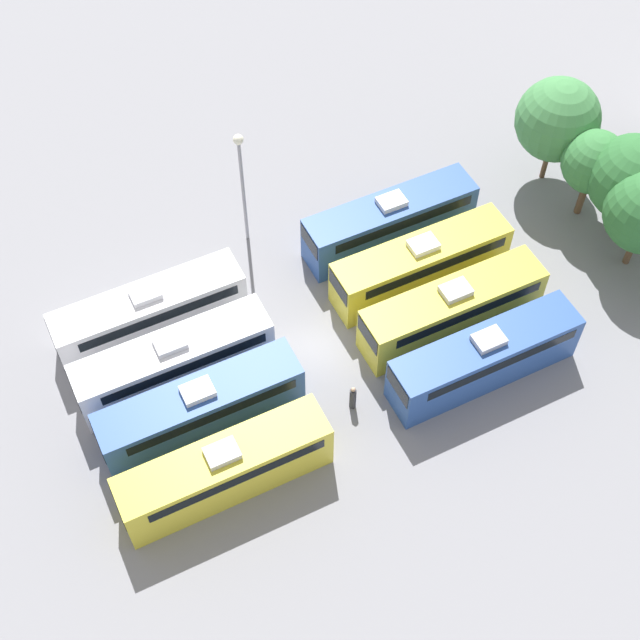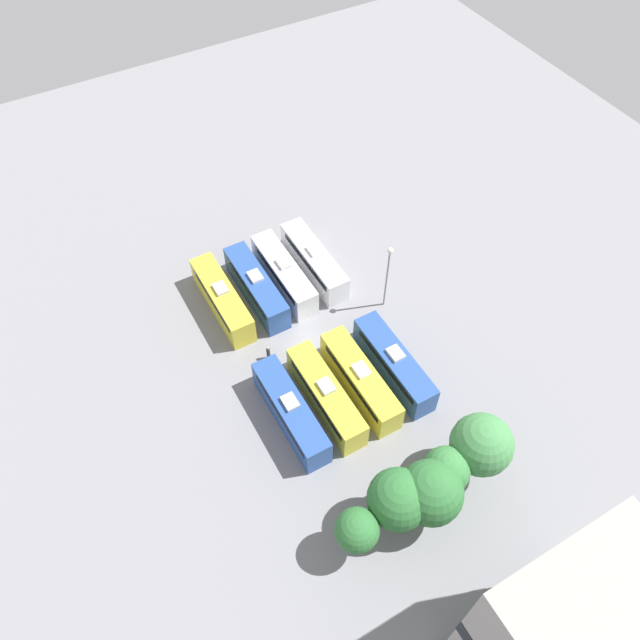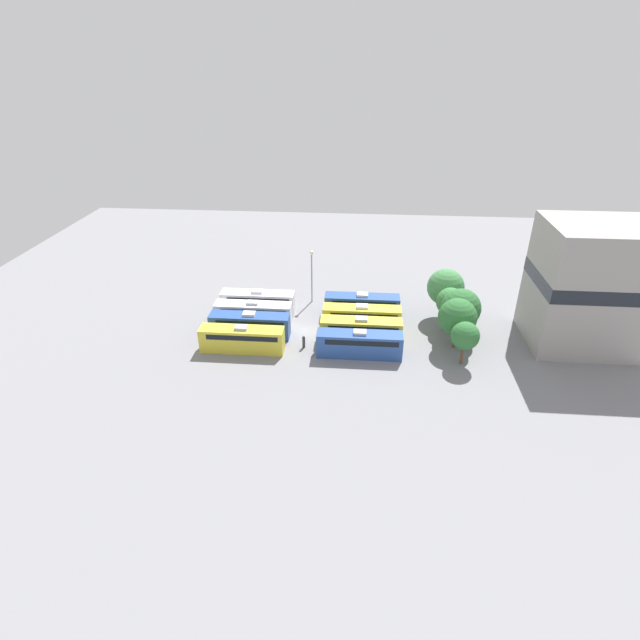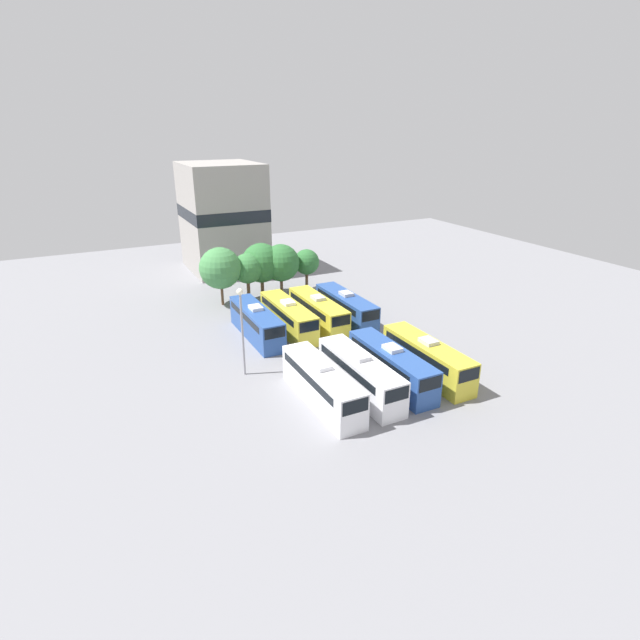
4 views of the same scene
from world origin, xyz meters
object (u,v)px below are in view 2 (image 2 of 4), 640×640
object	(u,v)px
bus_7	(291,411)
tree_3	(398,499)
bus_2	(257,287)
worker_person	(268,353)
bus_3	(222,299)
bus_0	(314,261)
tree_4	(357,530)
bus_1	(284,274)
tree_2	(430,493)
bus_6	(326,396)
bus_5	(361,380)
light_pole	(388,268)
tree_0	(481,445)
bus_4	(394,363)
tree_1	(446,470)

from	to	relation	value
bus_7	tree_3	distance (m)	12.78
bus_2	worker_person	bearing A→B (deg)	71.92
bus_3	bus_0	bearing A→B (deg)	-179.82
tree_4	bus_1	bearing A→B (deg)	-106.22
tree_2	bus_6	bearing A→B (deg)	-81.75
bus_5	light_pole	size ratio (longest dim) A/B	1.29
tree_4	light_pole	bearing A→B (deg)	-128.21
bus_1	bus_5	xyz separation A→B (m)	(-0.08, 15.10, 0.00)
worker_person	tree_0	bearing A→B (deg)	117.52
bus_2	bus_7	distance (m)	15.14
tree_2	bus_0	bearing A→B (deg)	-100.78
tree_0	bus_4	bearing A→B (deg)	-88.19
bus_6	tree_0	bearing A→B (deg)	123.39
bus_7	bus_0	bearing A→B (deg)	-125.60
bus_4	tree_0	distance (m)	11.94
light_pole	tree_2	world-z (taller)	light_pole
bus_1	tree_2	world-z (taller)	tree_2
light_pole	tree_3	world-z (taller)	light_pole
bus_5	worker_person	size ratio (longest dim) A/B	5.99
bus_7	tree_3	xyz separation A→B (m)	(-2.96, 12.15, 2.64)
bus_4	light_pole	world-z (taller)	light_pole
bus_3	light_pole	bearing A→B (deg)	153.18
bus_4	light_pole	size ratio (longest dim) A/B	1.29
tree_1	tree_4	world-z (taller)	tree_1
bus_4	bus_6	world-z (taller)	same
worker_person	bus_5	bearing A→B (deg)	128.11
bus_3	tree_0	world-z (taller)	tree_0
tree_0	bus_3	bearing A→B (deg)	-67.27
bus_3	bus_6	xyz separation A→B (m)	(-3.51, 15.05, 0.00)
bus_6	worker_person	world-z (taller)	bus_6
bus_4	bus_5	distance (m)	3.70
bus_0	bus_7	xyz separation A→B (m)	(10.69, 14.93, 0.00)
bus_0	bus_4	xyz separation A→B (m)	(-0.13, 15.17, 0.00)
bus_6	tree_2	bearing A→B (deg)	98.25
tree_3	tree_4	world-z (taller)	tree_3
bus_5	tree_0	size ratio (longest dim) A/B	1.45
bus_0	tree_2	xyz separation A→B (m)	(5.31, 27.89, 2.73)
tree_1	tree_2	size ratio (longest dim) A/B	0.88
bus_0	tree_1	bearing A→B (deg)	83.51
bus_0	bus_3	size ratio (longest dim) A/B	1.00
tree_1	bus_1	bearing A→B (deg)	-88.76
bus_3	tree_3	xyz separation A→B (m)	(-2.95, 27.05, 2.64)
bus_6	bus_5	bearing A→B (deg)	178.84
bus_1	bus_2	bearing A→B (deg)	3.59
bus_2	light_pole	xyz separation A→B (m)	(-11.04, 7.24, 3.82)
worker_person	tree_1	distance (m)	20.49
tree_1	bus_5	bearing A→B (deg)	-87.54
bus_6	tree_3	xyz separation A→B (m)	(0.56, 12.00, 2.64)
bus_3	bus_7	xyz separation A→B (m)	(0.01, 14.90, 0.00)
bus_4	bus_6	distance (m)	7.30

